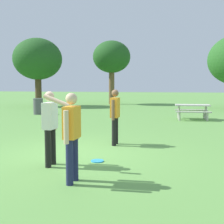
{
  "coord_description": "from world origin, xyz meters",
  "views": [
    {
      "loc": [
        2.48,
        -7.17,
        1.79
      ],
      "look_at": [
        0.71,
        1.01,
        1.0
      ],
      "focal_mm": 47.05,
      "sensor_mm": 36.0,
      "label": 1
    }
  ],
  "objects_px": {
    "frisbee": "(97,161)",
    "picnic_table_near": "(192,109)",
    "trash_can_beside_table": "(38,106)",
    "person_thrower": "(115,113)",
    "person_bystander": "(51,123)",
    "tree_tall_left": "(38,59)",
    "person_catcher": "(72,132)",
    "tree_broad_center": "(112,58)"
  },
  "relations": [
    {
      "from": "trash_can_beside_table",
      "to": "tree_broad_center",
      "type": "height_order",
      "value": "tree_broad_center"
    },
    {
      "from": "tree_tall_left",
      "to": "tree_broad_center",
      "type": "height_order",
      "value": "tree_broad_center"
    },
    {
      "from": "trash_can_beside_table",
      "to": "picnic_table_near",
      "type": "bearing_deg",
      "value": -4.96
    },
    {
      "from": "frisbee",
      "to": "picnic_table_near",
      "type": "relative_size",
      "value": 0.17
    },
    {
      "from": "tree_tall_left",
      "to": "person_catcher",
      "type": "bearing_deg",
      "value": -62.02
    },
    {
      "from": "picnic_table_near",
      "to": "tree_tall_left",
      "type": "relative_size",
      "value": 0.32
    },
    {
      "from": "person_thrower",
      "to": "frisbee",
      "type": "height_order",
      "value": "person_thrower"
    },
    {
      "from": "picnic_table_near",
      "to": "tree_broad_center",
      "type": "xyz_separation_m",
      "value": [
        -6.51,
        10.59,
        3.62
      ]
    },
    {
      "from": "person_thrower",
      "to": "person_bystander",
      "type": "xyz_separation_m",
      "value": [
        -0.92,
        -2.5,
        0.02
      ]
    },
    {
      "from": "picnic_table_near",
      "to": "trash_can_beside_table",
      "type": "distance_m",
      "value": 8.9
    },
    {
      "from": "tree_tall_left",
      "to": "tree_broad_center",
      "type": "bearing_deg",
      "value": 35.86
    },
    {
      "from": "person_thrower",
      "to": "tree_tall_left",
      "type": "xyz_separation_m",
      "value": [
        -9.21,
        13.73,
        2.85
      ]
    },
    {
      "from": "person_bystander",
      "to": "tree_tall_left",
      "type": "distance_m",
      "value": 18.44
    },
    {
      "from": "person_catcher",
      "to": "tree_broad_center",
      "type": "bearing_deg",
      "value": 100.36
    },
    {
      "from": "person_bystander",
      "to": "trash_can_beside_table",
      "type": "relative_size",
      "value": 1.71
    },
    {
      "from": "person_catcher",
      "to": "frisbee",
      "type": "relative_size",
      "value": 5.49
    },
    {
      "from": "person_bystander",
      "to": "trash_can_beside_table",
      "type": "height_order",
      "value": "person_bystander"
    },
    {
      "from": "person_catcher",
      "to": "tree_tall_left",
      "type": "bearing_deg",
      "value": 117.98
    },
    {
      "from": "person_catcher",
      "to": "frisbee",
      "type": "distance_m",
      "value": 1.78
    },
    {
      "from": "picnic_table_near",
      "to": "tree_broad_center",
      "type": "relative_size",
      "value": 0.31
    },
    {
      "from": "person_catcher",
      "to": "trash_can_beside_table",
      "type": "bearing_deg",
      "value": 119.0
    },
    {
      "from": "person_thrower",
      "to": "frisbee",
      "type": "distance_m",
      "value": 2.15
    },
    {
      "from": "person_catcher",
      "to": "tree_tall_left",
      "type": "relative_size",
      "value": 0.3
    },
    {
      "from": "person_bystander",
      "to": "tree_tall_left",
      "type": "bearing_deg",
      "value": 117.06
    },
    {
      "from": "tree_broad_center",
      "to": "trash_can_beside_table",
      "type": "bearing_deg",
      "value": -103.51
    },
    {
      "from": "person_catcher",
      "to": "picnic_table_near",
      "type": "distance_m",
      "value": 10.76
    },
    {
      "from": "person_thrower",
      "to": "tree_broad_center",
      "type": "bearing_deg",
      "value": 102.61
    },
    {
      "from": "person_thrower",
      "to": "tree_broad_center",
      "type": "distance_m",
      "value": 18.27
    },
    {
      "from": "person_catcher",
      "to": "person_thrower",
      "type": "bearing_deg",
      "value": 88.62
    },
    {
      "from": "person_thrower",
      "to": "person_bystander",
      "type": "height_order",
      "value": "same"
    },
    {
      "from": "trash_can_beside_table",
      "to": "tree_broad_center",
      "type": "distance_m",
      "value": 10.75
    },
    {
      "from": "person_catcher",
      "to": "tree_broad_center",
      "type": "height_order",
      "value": "tree_broad_center"
    },
    {
      "from": "person_thrower",
      "to": "tree_broad_center",
      "type": "xyz_separation_m",
      "value": [
        -3.93,
        17.55,
        3.24
      ]
    },
    {
      "from": "trash_can_beside_table",
      "to": "tree_tall_left",
      "type": "height_order",
      "value": "tree_tall_left"
    },
    {
      "from": "person_catcher",
      "to": "person_bystander",
      "type": "distance_m",
      "value": 1.27
    },
    {
      "from": "picnic_table_near",
      "to": "trash_can_beside_table",
      "type": "xyz_separation_m",
      "value": [
        -8.87,
        0.77,
        -0.08
      ]
    },
    {
      "from": "person_bystander",
      "to": "tree_tall_left",
      "type": "height_order",
      "value": "tree_tall_left"
    },
    {
      "from": "picnic_table_near",
      "to": "tree_tall_left",
      "type": "xyz_separation_m",
      "value": [
        -11.79,
        6.77,
        3.23
      ]
    },
    {
      "from": "person_thrower",
      "to": "picnic_table_near",
      "type": "bearing_deg",
      "value": 69.64
    },
    {
      "from": "person_thrower",
      "to": "person_catcher",
      "type": "height_order",
      "value": "same"
    },
    {
      "from": "person_catcher",
      "to": "tree_tall_left",
      "type": "distance_m",
      "value": 19.67
    },
    {
      "from": "trash_can_beside_table",
      "to": "person_bystander",
      "type": "bearing_deg",
      "value": -62.33
    }
  ]
}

